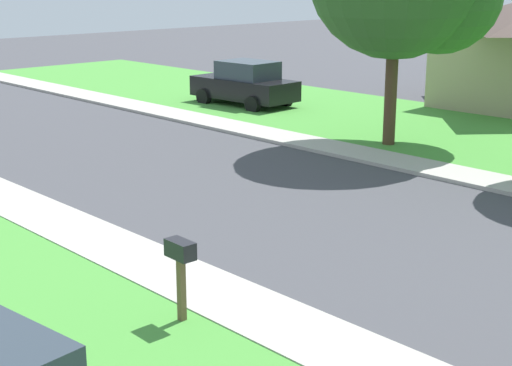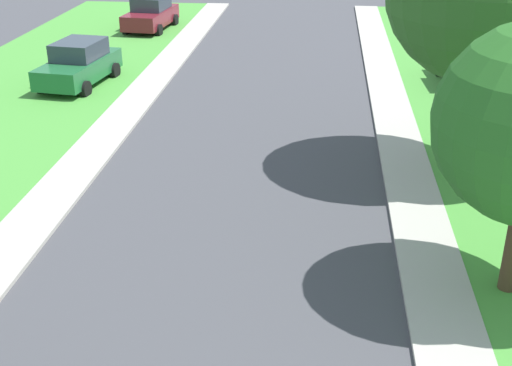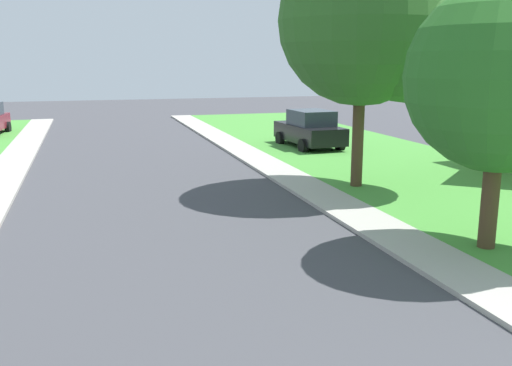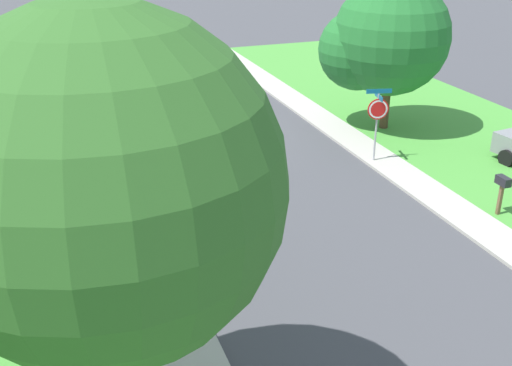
{
  "view_description": "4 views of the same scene",
  "coord_description": "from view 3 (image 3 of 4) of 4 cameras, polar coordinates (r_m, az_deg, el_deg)",
  "views": [
    {
      "loc": [
        -11.96,
        1.52,
        5.0
      ],
      "look_at": [
        -2.98,
        11.03,
        1.4
      ],
      "focal_mm": 53.61,
      "sensor_mm": 36.0,
      "label": 1
    },
    {
      "loc": [
        2.19,
        -3.1,
        7.77
      ],
      "look_at": [
        0.8,
        10.41,
        1.4
      ],
      "focal_mm": 46.74,
      "sensor_mm": 36.0,
      "label": 2
    },
    {
      "loc": [
        -1.85,
        -0.79,
        3.93
      ],
      "look_at": [
        1.52,
        10.44,
        1.4
      ],
      "focal_mm": 39.6,
      "sensor_mm": 36.0,
      "label": 3
    },
    {
      "loc": [
        6.91,
        22.92,
        8.59
      ],
      "look_at": [
        1.41,
        7.85,
        1.4
      ],
      "focal_mm": 43.4,
      "sensor_mm": 36.0,
      "label": 4
    }
  ],
  "objects": [
    {
      "name": "lawn_east",
      "position": [
        17.47,
        23.96,
        -1.75
      ],
      "size": [
        8.0,
        56.0,
        0.08
      ],
      "primitive_type": "cube",
      "color": "#479338",
      "rests_on": "ground"
    },
    {
      "name": "car_black_across_road",
      "position": [
        26.1,
        5.44,
        5.42
      ],
      "size": [
        2.21,
        4.39,
        1.76
      ],
      "color": "black",
      "rests_on": "ground"
    },
    {
      "name": "tree_corner_large",
      "position": [
        17.72,
        11.82,
        15.21
      ],
      "size": [
        5.43,
        5.05,
        7.63
      ],
      "color": "#4C3823",
      "rests_on": "ground"
    },
    {
      "name": "sidewalk_east",
      "position": [
        14.88,
        10.04,
        -3.12
      ],
      "size": [
        1.4,
        56.0,
        0.1
      ],
      "primitive_type": "cube",
      "color": "#ADA89E",
      "rests_on": "ground"
    }
  ]
}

